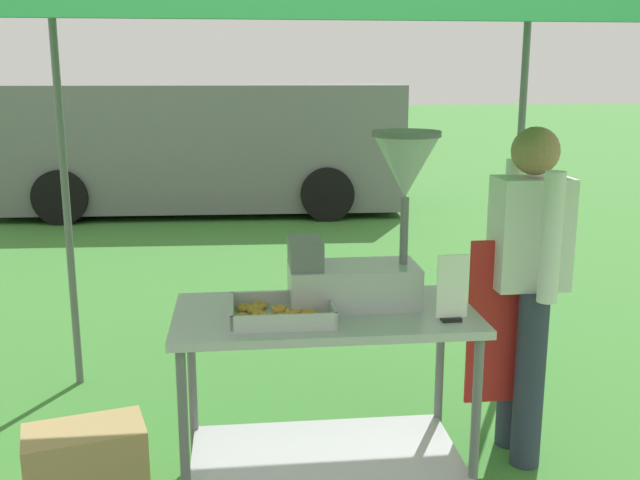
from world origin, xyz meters
The scene contains 8 objects.
ground_plane centered at (0.00, 6.00, 0.00)m, with size 70.00×70.00×0.00m, color #3D7F33.
donut_cart centered at (0.19, 1.27, 0.60)m, with size 1.29×0.66×0.85m.
donut_tray centered at (-0.01, 1.18, 0.87)m, with size 0.42×0.33×0.07m.
donut_fryer centered at (0.40, 1.34, 1.17)m, with size 0.65×0.29×0.76m.
menu_sign centered at (0.69, 1.08, 0.97)m, with size 0.13×0.05×0.28m.
vendor centered at (1.17, 1.49, 0.90)m, with size 0.45×0.53×1.61m.
supply_crate centered at (-0.87, 1.35, 0.16)m, with size 0.58×0.42×0.32m.
van_grey centered at (-0.67, 8.46, 0.88)m, with size 5.41×2.25×1.69m.
Camera 1 is at (-0.16, -1.71, 1.85)m, focal length 41.33 mm.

